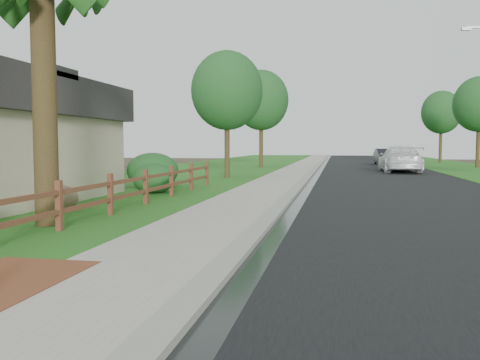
# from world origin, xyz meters

# --- Properties ---
(ground) EXTENTS (120.00, 120.00, 0.00)m
(ground) POSITION_xyz_m (0.00, 0.00, 0.00)
(ground) COLOR #352E1D
(road) EXTENTS (8.00, 90.00, 0.02)m
(road) POSITION_xyz_m (4.60, 35.00, 0.01)
(road) COLOR black
(road) RESTS_ON ground
(curb) EXTENTS (0.40, 90.00, 0.12)m
(curb) POSITION_xyz_m (0.40, 35.00, 0.06)
(curb) COLOR gray
(curb) RESTS_ON ground
(wet_gutter) EXTENTS (0.50, 90.00, 0.00)m
(wet_gutter) POSITION_xyz_m (0.75, 35.00, 0.02)
(wet_gutter) COLOR black
(wet_gutter) RESTS_ON road
(sidewalk) EXTENTS (2.20, 90.00, 0.10)m
(sidewalk) POSITION_xyz_m (-0.90, 35.00, 0.05)
(sidewalk) COLOR gray
(sidewalk) RESTS_ON ground
(grass_strip) EXTENTS (1.60, 90.00, 0.06)m
(grass_strip) POSITION_xyz_m (-2.80, 35.00, 0.03)
(grass_strip) COLOR #245A19
(grass_strip) RESTS_ON ground
(lawn_near) EXTENTS (9.00, 90.00, 0.04)m
(lawn_near) POSITION_xyz_m (-8.00, 35.00, 0.02)
(lawn_near) COLOR #245A19
(lawn_near) RESTS_ON ground
(verge_far) EXTENTS (6.00, 90.00, 0.04)m
(verge_far) POSITION_xyz_m (11.50, 35.00, 0.02)
(verge_far) COLOR #245A19
(verge_far) RESTS_ON ground
(brick_patch) EXTENTS (1.60, 2.40, 0.11)m
(brick_patch) POSITION_xyz_m (-2.20, -1.00, 0.06)
(brick_patch) COLOR brown
(brick_patch) RESTS_ON ground
(ranch_fence) EXTENTS (0.12, 16.92, 1.10)m
(ranch_fence) POSITION_xyz_m (-3.60, 6.40, 0.62)
(ranch_fence) COLOR #4F271A
(ranch_fence) RESTS_ON ground
(white_suv) EXTENTS (2.53, 5.95, 1.71)m
(white_suv) POSITION_xyz_m (6.06, 28.36, 0.88)
(white_suv) COLOR white
(white_suv) RESTS_ON road
(dark_car_mid) EXTENTS (2.11, 4.08, 1.33)m
(dark_car_mid) POSITION_xyz_m (6.42, 33.75, 0.68)
(dark_car_mid) COLOR black
(dark_car_mid) RESTS_ON road
(dark_car_far) EXTENTS (1.86, 4.51, 1.45)m
(dark_car_far) POSITION_xyz_m (6.20, 40.33, 0.75)
(dark_car_far) COLOR black
(dark_car_far) RESTS_ON road
(boulder) EXTENTS (1.14, 0.87, 0.74)m
(boulder) POSITION_xyz_m (-5.44, 5.89, 0.37)
(boulder) COLOR brown
(boulder) RESTS_ON ground
(shrub_c) EXTENTS (2.01, 2.01, 1.14)m
(shrub_c) POSITION_xyz_m (-4.73, 11.29, 0.57)
(shrub_c) COLOR #194720
(shrub_c) RESTS_ON ground
(shrub_d) EXTENTS (2.65, 2.65, 1.49)m
(shrub_d) POSITION_xyz_m (-5.69, 13.73, 0.74)
(shrub_d) COLOR #194720
(shrub_d) RESTS_ON ground
(tree_near_left) EXTENTS (3.88, 3.88, 6.88)m
(tree_near_left) POSITION_xyz_m (-3.90, 20.33, 4.73)
(tree_near_left) COLOR #322514
(tree_near_left) RESTS_ON ground
(tree_mid_left) EXTENTS (4.27, 4.27, 7.63)m
(tree_mid_left) POSITION_xyz_m (-3.90, 32.83, 5.27)
(tree_mid_left) COLOR #322514
(tree_mid_left) RESTS_ON ground
(tree_mid_right) EXTENTS (3.94, 3.94, 7.14)m
(tree_mid_right) POSITION_xyz_m (12.80, 35.96, 4.96)
(tree_mid_right) COLOR #322514
(tree_mid_right) RESTS_ON ground
(tree_far_right) EXTENTS (3.90, 3.90, 7.20)m
(tree_far_right) POSITION_xyz_m (12.13, 47.16, 5.03)
(tree_far_right) COLOR #322514
(tree_far_right) RESTS_ON ground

